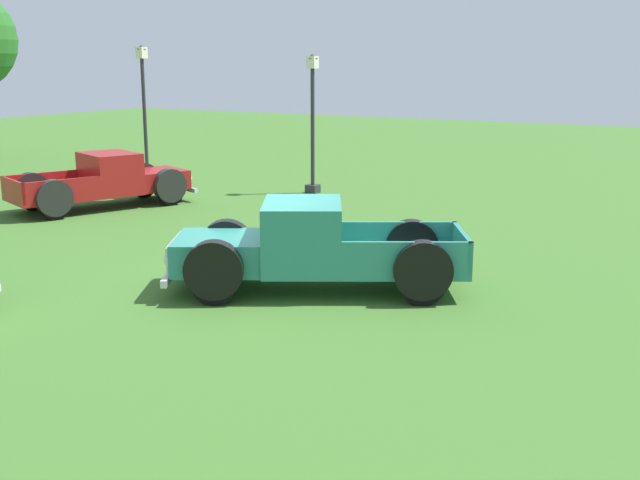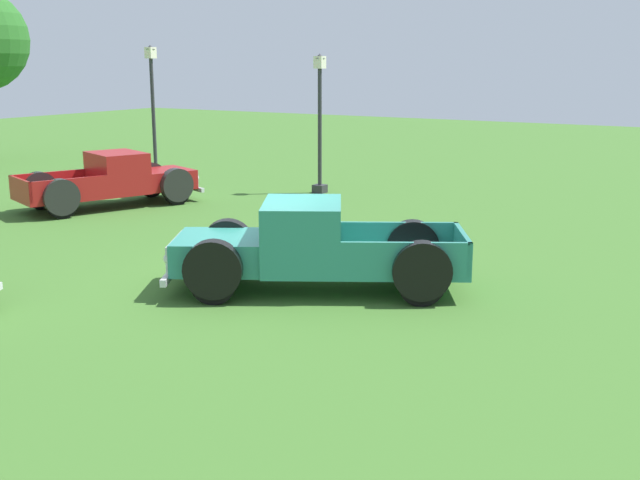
% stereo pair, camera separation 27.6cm
% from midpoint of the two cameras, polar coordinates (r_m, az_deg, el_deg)
% --- Properties ---
extents(ground_plane, '(80.00, 80.00, 0.00)m').
position_cam_midpoint_polar(ground_plane, '(14.40, -3.66, -3.05)').
color(ground_plane, '#3D6B28').
extents(pickup_truck_foreground, '(4.10, 5.37, 1.57)m').
position_cam_midpoint_polar(pickup_truck_foreground, '(13.71, -2.13, -0.61)').
color(pickup_truck_foreground, '#2D8475').
rests_on(pickup_truck_foreground, ground_plane).
extents(pickup_truck_behind_right, '(5.19, 3.40, 1.50)m').
position_cam_midpoint_polar(pickup_truck_behind_right, '(22.47, -15.18, 4.17)').
color(pickup_truck_behind_right, maroon).
rests_on(pickup_truck_behind_right, ground_plane).
extents(lamp_post_near, '(0.36, 0.36, 4.16)m').
position_cam_midpoint_polar(lamp_post_near, '(23.82, -0.88, 8.64)').
color(lamp_post_near, '#2D2D33').
rests_on(lamp_post_near, ground_plane).
extents(lamp_post_far, '(0.36, 0.36, 4.46)m').
position_cam_midpoint_polar(lamp_post_far, '(26.82, -12.95, 9.12)').
color(lamp_post_far, '#2D2D33').
rests_on(lamp_post_far, ground_plane).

